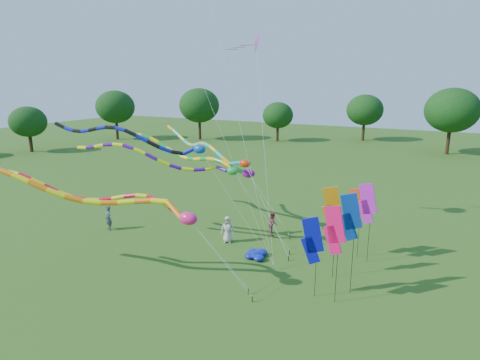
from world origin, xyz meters
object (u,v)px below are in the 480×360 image
at_px(person_b, 108,218).
at_px(person_c, 273,223).
at_px(person_a, 228,229).
at_px(tube_kite_red, 120,200).
at_px(tube_kite_orange, 99,197).
at_px(blue_nylon_heap, 260,253).

distance_m(person_b, person_c, 11.91).
distance_m(person_a, person_b, 9.03).
distance_m(tube_kite_red, tube_kite_orange, 1.12).
distance_m(person_a, person_c, 3.47).
bearing_deg(tube_kite_red, person_c, 50.84).
xyz_separation_m(tube_kite_red, person_c, (4.66, 9.78, -3.68)).
height_order(blue_nylon_heap, person_c, person_c).
height_order(tube_kite_red, person_c, tube_kite_red).
distance_m(tube_kite_orange, person_a, 9.40).
bearing_deg(person_a, tube_kite_orange, -129.03).
relative_size(person_a, person_b, 1.01).
bearing_deg(tube_kite_red, tube_kite_orange, -134.13).
relative_size(tube_kite_red, tube_kite_orange, 0.81).
relative_size(blue_nylon_heap, person_b, 0.85).
xyz_separation_m(person_b, person_c, (10.94, 4.73, -0.07)).
xyz_separation_m(tube_kite_orange, person_c, (5.20, 10.70, -4.02)).
bearing_deg(tube_kite_orange, blue_nylon_heap, 35.68).
bearing_deg(tube_kite_red, person_a, 56.50).
bearing_deg(person_c, tube_kite_red, 127.89).
relative_size(blue_nylon_heap, person_c, 0.91).
height_order(blue_nylon_heap, person_b, person_b).
bearing_deg(person_a, person_b, 174.76).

